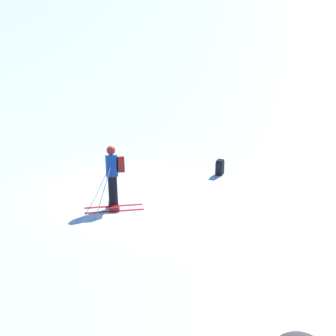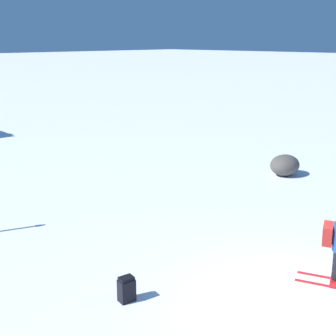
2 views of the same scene
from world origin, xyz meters
name	(u,v)px [view 2 (image 2 of 2)]	position (x,y,z in m)	size (l,w,h in m)	color
ground_plane	(307,308)	(0.00, 0.00, 0.00)	(300.00, 300.00, 0.00)	white
spare_backpack	(127,289)	(-2.18, 2.57, 0.24)	(0.33, 0.27, 0.50)	black
exposed_boulder_0	(285,165)	(7.40, 4.96, 0.38)	(1.17, 1.00, 0.76)	#4C4742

